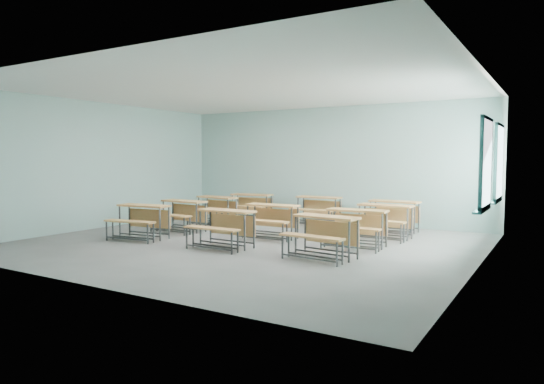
{
  "coord_description": "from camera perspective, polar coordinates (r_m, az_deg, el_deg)",
  "views": [
    {
      "loc": [
        5.63,
        -8.4,
        1.78
      ],
      "look_at": [
        -0.14,
        1.2,
        1.0
      ],
      "focal_mm": 32.0,
      "sensor_mm": 36.0,
      "label": 1
    }
  ],
  "objects": [
    {
      "name": "room",
      "position": [
        10.09,
        -2.35,
        2.96
      ],
      "size": [
        9.04,
        8.04,
        3.24
      ],
      "color": "gray",
      "rests_on": "ground"
    },
    {
      "name": "desk_unit_r0c0",
      "position": [
        11.06,
        -15.17,
        -2.77
      ],
      "size": [
        1.29,
        0.94,
        0.75
      ],
      "rotation": [
        0.0,
        0.0,
        0.12
      ],
      "color": "#CA8A49",
      "rests_on": "ground"
    },
    {
      "name": "desk_unit_r0c1",
      "position": [
        9.68,
        -5.74,
        -3.6
      ],
      "size": [
        1.22,
        0.83,
        0.75
      ],
      "rotation": [
        0.0,
        0.0,
        -0.02
      ],
      "color": "#CA8A49",
      "rests_on": "ground"
    },
    {
      "name": "desk_unit_r0c2",
      "position": [
        8.7,
        6.01,
        -4.47
      ],
      "size": [
        1.28,
        0.93,
        0.75
      ],
      "rotation": [
        0.0,
        0.0,
        -0.11
      ],
      "color": "#CA8A49",
      "rests_on": "ground"
    },
    {
      "name": "desk_unit_r1c0",
      "position": [
        11.99,
        -10.65,
        -2.18
      ],
      "size": [
        1.24,
        0.86,
        0.75
      ],
      "rotation": [
        0.0,
        0.0,
        -0.05
      ],
      "color": "#CA8A49",
      "rests_on": "ground"
    },
    {
      "name": "desk_unit_r1c1",
      "position": [
        10.75,
        -0.21,
        -2.82
      ],
      "size": [
        1.24,
        0.86,
        0.75
      ],
      "rotation": [
        0.0,
        0.0,
        0.05
      ],
      "color": "#CA8A49",
      "rests_on": "ground"
    },
    {
      "name": "desk_unit_r1c2",
      "position": [
        9.84,
        9.8,
        -3.51
      ],
      "size": [
        1.25,
        0.87,
        0.75
      ],
      "rotation": [
        0.0,
        0.0,
        0.06
      ],
      "color": "#CA8A49",
      "rests_on": "ground"
    },
    {
      "name": "desk_unit_r2c0",
      "position": [
        13.07,
        -6.8,
        -1.64
      ],
      "size": [
        1.3,
        0.96,
        0.75
      ],
      "rotation": [
        0.0,
        0.0,
        -0.13
      ],
      "color": "#CA8A49",
      "rests_on": "ground"
    },
    {
      "name": "desk_unit_r2c2",
      "position": [
        11.01,
        12.99,
        -2.76
      ],
      "size": [
        1.23,
        0.85,
        0.75
      ],
      "rotation": [
        0.0,
        0.0,
        -0.04
      ],
      "color": "#CA8A49",
      "rests_on": "ground"
    },
    {
      "name": "desk_unit_r3c0",
      "position": [
        13.91,
        -2.6,
        -1.27
      ],
      "size": [
        1.28,
        0.93,
        0.75
      ],
      "rotation": [
        0.0,
        0.0,
        0.1
      ],
      "color": "#CA8A49",
      "rests_on": "ground"
    },
    {
      "name": "desk_unit_r3c1",
      "position": [
        13.03,
        5.33,
        -1.64
      ],
      "size": [
        1.2,
        0.81,
        0.75
      ],
      "rotation": [
        0.0,
        0.0,
        -0.0
      ],
      "color": "#CA8A49",
      "rests_on": "ground"
    },
    {
      "name": "desk_unit_r3c2",
      "position": [
        12.06,
        14.01,
        -2.2
      ],
      "size": [
        1.25,
        0.89,
        0.75
      ],
      "rotation": [
        0.0,
        0.0,
        -0.07
      ],
      "color": "#CA8A49",
      "rests_on": "ground"
    }
  ]
}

